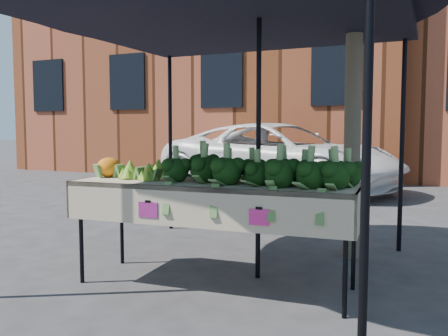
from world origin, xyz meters
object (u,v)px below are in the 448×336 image
table (214,234)px  street_tree (355,18)px  canopy (226,126)px  vehicle (281,68)px

table → street_tree: bearing=56.9°
street_tree → canopy: bearing=-136.5°
table → street_tree: (0.91, 1.39, 2.00)m
vehicle → street_tree: (2.29, -4.89, -0.20)m
table → vehicle: vehicle is taller
table → vehicle: size_ratio=0.46×
table → canopy: (-0.09, 0.45, 0.92)m
canopy → street_tree: size_ratio=0.64×
table → vehicle: 6.80m
canopy → vehicle: 6.11m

